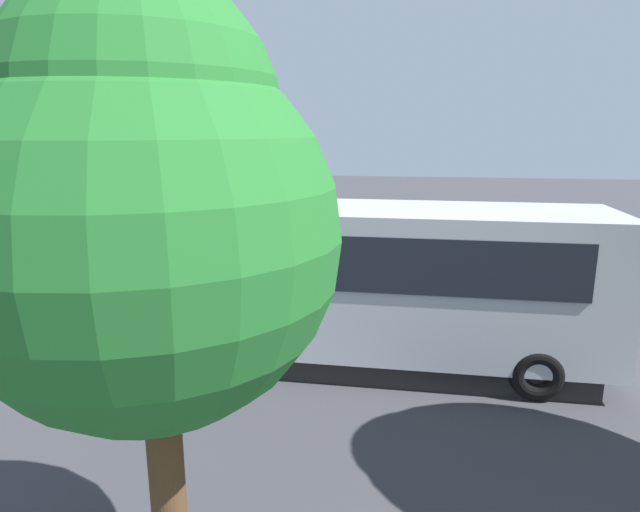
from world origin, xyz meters
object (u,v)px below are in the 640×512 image
at_px(spectator_far_left, 424,280).
at_px(traffic_cone, 280,267).
at_px(spectator_centre, 333,277).
at_px(parked_motorcycle_silver, 486,308).
at_px(flagpole, 32,193).
at_px(tour_bus, 344,285).
at_px(spectator_left, 381,276).
at_px(stunt_motorcycle, 233,240).
at_px(tree_centre, 147,209).

distance_m(spectator_far_left, traffic_cone, 5.60).
distance_m(spectator_centre, parked_motorcycle_silver, 3.85).
bearing_deg(flagpole, parked_motorcycle_silver, -165.25).
height_order(tour_bus, spectator_centre, tour_bus).
height_order(spectator_far_left, traffic_cone, spectator_far_left).
xyz_separation_m(spectator_left, flagpole, (7.30, 2.94, 2.33)).
bearing_deg(spectator_far_left, stunt_motorcycle, -33.08).
bearing_deg(tree_centre, tour_bus, -97.91).
bearing_deg(traffic_cone, tour_bus, 113.97).
xyz_separation_m(tour_bus, tree_centre, (0.90, 6.49, 2.48)).
relative_size(tour_bus, parked_motorcycle_silver, 5.00).
relative_size(spectator_centre, traffic_cone, 2.80).
bearing_deg(spectator_far_left, tree_centre, 74.65).
height_order(spectator_left, stunt_motorcycle, spectator_left).
bearing_deg(spectator_far_left, tour_bus, 60.53).
bearing_deg(spectator_centre, parked_motorcycle_silver, 176.61).
bearing_deg(parked_motorcycle_silver, spectator_far_left, -20.18).
xyz_separation_m(flagpole, traffic_cone, (-3.87, -6.40, -3.11)).
xyz_separation_m(parked_motorcycle_silver, traffic_cone, (6.00, -3.81, -0.18)).
bearing_deg(tree_centre, flagpole, -47.86).
bearing_deg(stunt_motorcycle, traffic_cone, 154.42).
relative_size(spectator_left, spectator_centre, 1.03).
relative_size(spectator_centre, stunt_motorcycle, 0.86).
bearing_deg(spectator_left, stunt_motorcycle, -39.42).
bearing_deg(parked_motorcycle_silver, flagpole, 14.75).
relative_size(spectator_left, tree_centre, 0.30).
bearing_deg(flagpole, traffic_cone, -121.15).
xyz_separation_m(flagpole, tree_centre, (-5.76, 6.37, 0.72)).
distance_m(tour_bus, traffic_cone, 7.00).
bearing_deg(traffic_cone, flagpole, 58.85).
relative_size(tour_bus, flagpole, 1.49).
distance_m(tour_bus, tree_centre, 7.01).
height_order(spectator_left, tree_centre, tree_centre).
distance_m(stunt_motorcycle, traffic_cone, 2.18).
bearing_deg(traffic_cone, stunt_motorcycle, -25.58).
relative_size(stunt_motorcycle, traffic_cone, 3.24).
bearing_deg(stunt_motorcycle, parked_motorcycle_silver, 149.15).
relative_size(spectator_left, parked_motorcycle_silver, 0.88).
relative_size(parked_motorcycle_silver, traffic_cone, 3.26).
distance_m(parked_motorcycle_silver, stunt_motorcycle, 9.18).
bearing_deg(spectator_centre, traffic_cone, -58.46).
bearing_deg(traffic_cone, tree_centre, 98.42).
relative_size(spectator_far_left, spectator_centre, 0.95).
bearing_deg(flagpole, spectator_centre, -155.05).
bearing_deg(tour_bus, stunt_motorcycle, -56.99).
distance_m(stunt_motorcycle, flagpole, 7.94).
bearing_deg(spectator_far_left, spectator_left, 10.77).
relative_size(spectator_centre, parked_motorcycle_silver, 0.86).
relative_size(spectator_far_left, stunt_motorcycle, 0.82).
bearing_deg(tour_bus, spectator_centre, -77.57).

